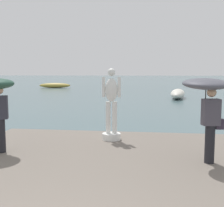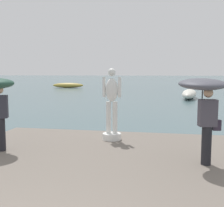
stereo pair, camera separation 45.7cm
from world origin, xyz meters
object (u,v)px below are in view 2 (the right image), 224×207
at_px(statue_white_figure, 112,109).
at_px(onlooker_right, 204,96).
at_px(boat_leftward, 68,85).
at_px(boat_far, 189,94).

height_order(statue_white_figure, onlooker_right, statue_white_figure).
bearing_deg(boat_leftward, boat_far, -42.85).
xyz_separation_m(boat_far, boat_leftward, (-17.90, 16.60, -0.05)).
bearing_deg(statue_white_figure, boat_leftward, 111.28).
relative_size(statue_white_figure, boat_leftward, 0.43).
relative_size(onlooker_right, boat_far, 0.37).
distance_m(statue_white_figure, boat_leftward, 38.36).
bearing_deg(boat_far, statue_white_figure, -101.77).
bearing_deg(boat_far, onlooker_right, -94.20).
bearing_deg(statue_white_figure, onlooker_right, -38.58).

